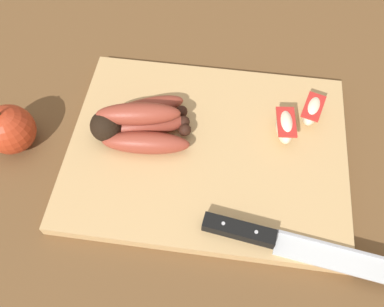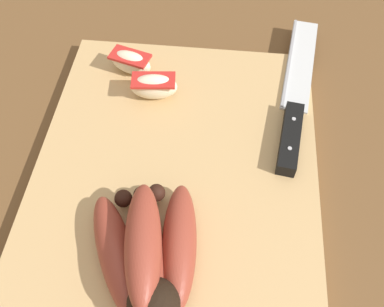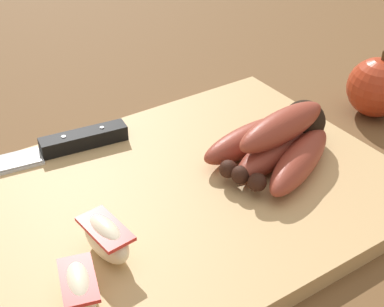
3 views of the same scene
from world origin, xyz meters
name	(u,v)px [view 3 (image 3 of 3)]	position (x,y,z in m)	size (l,w,h in m)	color
ground_plane	(205,207)	(0.00, 0.00, 0.00)	(6.00, 6.00, 0.00)	brown
cutting_board	(190,195)	(-0.01, 0.01, 0.01)	(0.43, 0.33, 0.02)	tan
banana_bunch	(280,141)	(0.10, 0.00, 0.04)	(0.16, 0.13, 0.06)	black
chefs_knife	(42,151)	(-0.12, 0.15, 0.03)	(0.28, 0.07, 0.02)	silver
apple_wedge_near	(106,238)	(-0.12, -0.03, 0.04)	(0.03, 0.06, 0.04)	#F4E5C1
apple_wedge_middle	(79,288)	(-0.17, -0.07, 0.04)	(0.04, 0.06, 0.03)	#F4E5C1
whole_apple	(377,87)	(0.30, 0.04, 0.04)	(0.08, 0.08, 0.09)	#AD3319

